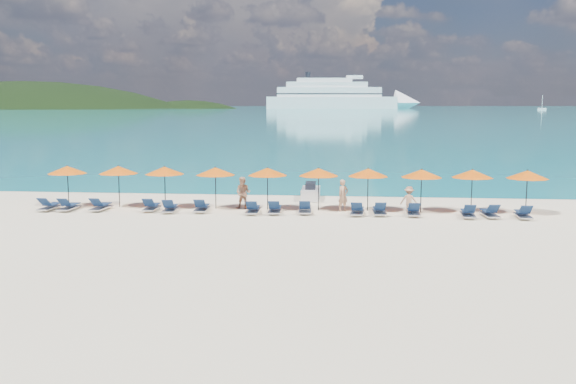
# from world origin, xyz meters

# --- Properties ---
(ground) EXTENTS (1400.00, 1400.00, 0.00)m
(ground) POSITION_xyz_m (0.00, 0.00, 0.00)
(ground) COLOR beige
(sea) EXTENTS (1600.00, 1300.00, 0.01)m
(sea) POSITION_xyz_m (0.00, 660.00, 0.01)
(sea) COLOR #1FA9B2
(sea) RESTS_ON ground
(headland_main) EXTENTS (374.00, 242.00, 126.50)m
(headland_main) POSITION_xyz_m (-300.00, 540.00, -38.00)
(headland_main) COLOR black
(headland_main) RESTS_ON ground
(headland_small) EXTENTS (162.00, 126.00, 85.50)m
(headland_small) POSITION_xyz_m (-150.00, 560.00, -35.00)
(headland_small) COLOR black
(headland_small) RESTS_ON ground
(cruise_ship) EXTENTS (144.30, 42.64, 39.68)m
(cruise_ship) POSITION_xyz_m (-4.94, 569.59, 10.33)
(cruise_ship) COLOR white
(cruise_ship) RESTS_ON ground
(sailboat_near) EXTENTS (6.07, 2.02, 11.14)m
(sailboat_near) POSITION_xyz_m (142.19, 466.56, 1.14)
(sailboat_near) COLOR white
(sailboat_near) RESTS_ON ground
(jetski) EXTENTS (1.07, 2.74, 0.97)m
(jetski) POSITION_xyz_m (0.77, 8.60, 0.40)
(jetski) COLOR silver
(jetski) RESTS_ON ground
(beachgoer_a) EXTENTS (0.72, 0.69, 1.66)m
(beachgoer_a) POSITION_xyz_m (2.72, 4.62, 0.83)
(beachgoer_a) COLOR tan
(beachgoer_a) RESTS_ON ground
(beachgoer_b) EXTENTS (0.91, 0.63, 1.71)m
(beachgoer_b) POSITION_xyz_m (-2.58, 4.81, 0.86)
(beachgoer_b) COLOR tan
(beachgoer_b) RESTS_ON ground
(beachgoer_c) EXTENTS (0.99, 0.65, 1.40)m
(beachgoer_c) POSITION_xyz_m (6.07, 4.17, 0.70)
(beachgoer_c) COLOR tan
(beachgoer_c) RESTS_ON ground
(umbrella_0) EXTENTS (2.10, 2.10, 2.28)m
(umbrella_0) POSITION_xyz_m (-12.16, 4.61, 2.02)
(umbrella_0) COLOR black
(umbrella_0) RESTS_ON ground
(umbrella_1) EXTENTS (2.10, 2.10, 2.28)m
(umbrella_1) POSITION_xyz_m (-9.38, 4.82, 2.02)
(umbrella_1) COLOR black
(umbrella_1) RESTS_ON ground
(umbrella_2) EXTENTS (2.10, 2.10, 2.28)m
(umbrella_2) POSITION_xyz_m (-6.83, 4.80, 2.02)
(umbrella_2) COLOR black
(umbrella_2) RESTS_ON ground
(umbrella_3) EXTENTS (2.10, 2.10, 2.28)m
(umbrella_3) POSITION_xyz_m (-4.03, 4.69, 2.02)
(umbrella_3) COLOR black
(umbrella_3) RESTS_ON ground
(umbrella_4) EXTENTS (2.10, 2.10, 2.28)m
(umbrella_4) POSITION_xyz_m (-1.26, 4.76, 2.02)
(umbrella_4) COLOR black
(umbrella_4) RESTS_ON ground
(umbrella_5) EXTENTS (2.10, 2.10, 2.28)m
(umbrella_5) POSITION_xyz_m (1.43, 4.80, 2.02)
(umbrella_5) COLOR black
(umbrella_5) RESTS_ON ground
(umbrella_6) EXTENTS (2.10, 2.10, 2.28)m
(umbrella_6) POSITION_xyz_m (3.99, 4.86, 2.02)
(umbrella_6) COLOR black
(umbrella_6) RESTS_ON ground
(umbrella_7) EXTENTS (2.10, 2.10, 2.28)m
(umbrella_7) POSITION_xyz_m (6.71, 4.70, 2.02)
(umbrella_7) COLOR black
(umbrella_7) RESTS_ON ground
(umbrella_8) EXTENTS (2.10, 2.10, 2.28)m
(umbrella_8) POSITION_xyz_m (9.28, 4.86, 2.02)
(umbrella_8) COLOR black
(umbrella_8) RESTS_ON ground
(umbrella_9) EXTENTS (2.10, 2.10, 2.28)m
(umbrella_9) POSITION_xyz_m (11.98, 4.74, 2.02)
(umbrella_9) COLOR black
(umbrella_9) RESTS_ON ground
(lounger_0) EXTENTS (0.76, 1.74, 0.66)m
(lounger_0) POSITION_xyz_m (-12.62, 3.35, 0.24)
(lounger_0) COLOR silver
(lounger_0) RESTS_ON ground
(lounger_1) EXTENTS (0.66, 1.71, 0.66)m
(lounger_1) POSITION_xyz_m (-11.58, 3.34, 0.24)
(lounger_1) COLOR silver
(lounger_1) RESTS_ON ground
(lounger_2) EXTENTS (0.72, 1.73, 0.66)m
(lounger_2) POSITION_xyz_m (-9.94, 3.55, 0.24)
(lounger_2) COLOR silver
(lounger_2) RESTS_ON ground
(lounger_3) EXTENTS (0.68, 1.72, 0.66)m
(lounger_3) POSITION_xyz_m (-7.25, 3.69, 0.24)
(lounger_3) COLOR silver
(lounger_3) RESTS_ON ground
(lounger_4) EXTENTS (0.79, 1.76, 0.66)m
(lounger_4) POSITION_xyz_m (-6.17, 3.40, 0.24)
(lounger_4) COLOR silver
(lounger_4) RESTS_ON ground
(lounger_5) EXTENTS (0.70, 1.73, 0.66)m
(lounger_5) POSITION_xyz_m (-4.57, 3.68, 0.24)
(lounger_5) COLOR silver
(lounger_5) RESTS_ON ground
(lounger_6) EXTENTS (0.69, 1.72, 0.66)m
(lounger_6) POSITION_xyz_m (-1.84, 3.38, 0.24)
(lounger_6) COLOR silver
(lounger_6) RESTS_ON ground
(lounger_7) EXTENTS (0.69, 1.73, 0.66)m
(lounger_7) POSITION_xyz_m (-0.73, 3.54, 0.24)
(lounger_7) COLOR silver
(lounger_7) RESTS_ON ground
(lounger_8) EXTENTS (0.71, 1.73, 0.66)m
(lounger_8) POSITION_xyz_m (0.80, 3.71, 0.24)
(lounger_8) COLOR silver
(lounger_8) RESTS_ON ground
(lounger_9) EXTENTS (0.75, 1.74, 0.66)m
(lounger_9) POSITION_xyz_m (3.46, 3.51, 0.24)
(lounger_9) COLOR silver
(lounger_9) RESTS_ON ground
(lounger_10) EXTENTS (0.70, 1.73, 0.66)m
(lounger_10) POSITION_xyz_m (4.56, 3.67, 0.24)
(lounger_10) COLOR silver
(lounger_10) RESTS_ON ground
(lounger_11) EXTENTS (0.64, 1.71, 0.66)m
(lounger_11) POSITION_xyz_m (6.23, 3.63, 0.24)
(lounger_11) COLOR silver
(lounger_11) RESTS_ON ground
(lounger_12) EXTENTS (0.69, 1.73, 0.66)m
(lounger_12) POSITION_xyz_m (8.88, 3.36, 0.24)
(lounger_12) COLOR silver
(lounger_12) RESTS_ON ground
(lounger_13) EXTENTS (0.77, 1.75, 0.66)m
(lounger_13) POSITION_xyz_m (9.94, 3.51, 0.24)
(lounger_13) COLOR silver
(lounger_13) RESTS_ON ground
(lounger_14) EXTENTS (0.68, 1.72, 0.66)m
(lounger_14) POSITION_xyz_m (11.51, 3.38, 0.24)
(lounger_14) COLOR silver
(lounger_14) RESTS_ON ground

